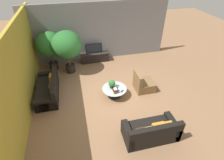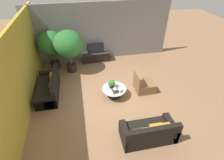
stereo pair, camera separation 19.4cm
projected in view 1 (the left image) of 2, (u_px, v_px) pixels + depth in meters
The scene contains 15 objects.
ground_plane at pixel (113, 94), 7.42m from camera, with size 24.00×24.00×0.00m, color #8C6647.
back_wall_stone at pixel (98, 32), 9.10m from camera, with size 7.40×0.12×3.00m, color slate.
side_wall_left at pixel (21, 71), 6.08m from camera, with size 0.12×7.40×3.00m, color gold.
media_console at pixel (94, 57), 9.52m from camera, with size 1.53×0.50×0.50m.
television at pixel (94, 48), 9.22m from camera, with size 0.86×0.13×0.53m.
coffee_table at pixel (114, 91), 7.15m from camera, with size 1.00×1.00×0.39m.
couch_by_wall at pixel (48, 89), 7.21m from camera, with size 0.84×2.04×0.84m.
couch_near_entry at pixel (151, 132), 5.48m from camera, with size 1.70×0.84×0.84m.
armchair_wicker at pixel (143, 84), 7.50m from camera, with size 0.80×0.76×0.86m.
potted_palm_tall at pixel (49, 45), 8.26m from camera, with size 1.22×1.22×1.94m.
potted_palm_corner at pixel (67, 46), 7.98m from camera, with size 1.37×1.37×2.10m.
potted_plant_tabletop at pixel (112, 84), 7.02m from camera, with size 0.28×0.28×0.35m.
book_stack at pixel (115, 90), 6.87m from camera, with size 0.26×0.31×0.17m.
remote_black at pixel (122, 91), 6.93m from camera, with size 0.04×0.16×0.02m, color black.
remote_silver at pixel (118, 85), 7.26m from camera, with size 0.04×0.16×0.02m, color gray.
Camera 1 is at (-1.35, -5.50, 4.83)m, focal length 28.00 mm.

